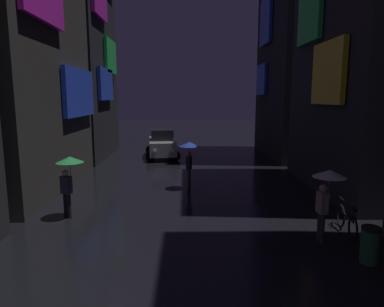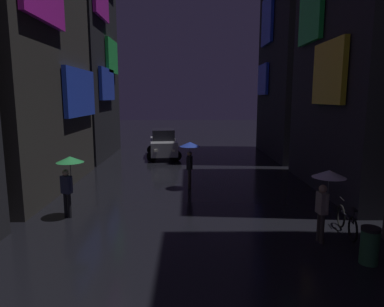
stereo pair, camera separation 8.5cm
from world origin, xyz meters
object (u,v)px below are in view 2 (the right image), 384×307
at_px(pedestrian_far_right_blue, 190,152).
at_px(pedestrian_midstreet_centre_clear, 327,186).
at_px(pedestrian_foreground_left_green, 69,170).
at_px(bicycle_parked_at_storefront, 347,222).
at_px(trash_bin, 370,245).
at_px(car_distant, 163,144).

distance_m(pedestrian_far_right_blue, pedestrian_midstreet_centre_clear, 6.98).
height_order(pedestrian_foreground_left_green, bicycle_parked_at_storefront, pedestrian_foreground_left_green).
distance_m(bicycle_parked_at_storefront, trash_bin, 1.86).
bearing_deg(car_distant, trash_bin, -68.18).
bearing_deg(pedestrian_foreground_left_green, trash_bin, -21.90).
xyz_separation_m(pedestrian_midstreet_centre_clear, trash_bin, (0.67, -1.15, -1.20)).
bearing_deg(pedestrian_midstreet_centre_clear, trash_bin, -59.92).
distance_m(pedestrian_far_right_blue, pedestrian_foreground_left_green, 5.50).
height_order(pedestrian_far_right_blue, pedestrian_midstreet_centre_clear, same).
height_order(pedestrian_foreground_left_green, trash_bin, pedestrian_foreground_left_green).
relative_size(pedestrian_far_right_blue, trash_bin, 2.28).
height_order(pedestrian_foreground_left_green, car_distant, pedestrian_foreground_left_green).
bearing_deg(car_distant, pedestrian_foreground_left_green, -101.18).
bearing_deg(pedestrian_foreground_left_green, car_distant, 78.82).
distance_m(pedestrian_midstreet_centre_clear, car_distant, 15.07).
xyz_separation_m(pedestrian_far_right_blue, trash_bin, (4.35, -7.08, -1.20)).
bearing_deg(pedestrian_midstreet_centre_clear, pedestrian_foreground_left_green, 163.95).
bearing_deg(car_distant, pedestrian_far_right_blue, -77.95).
relative_size(pedestrian_foreground_left_green, bicycle_parked_at_storefront, 1.17).
bearing_deg(bicycle_parked_at_storefront, pedestrian_far_right_blue, 131.56).
relative_size(pedestrian_foreground_left_green, car_distant, 0.49).
distance_m(pedestrian_midstreet_centre_clear, trash_bin, 1.79).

